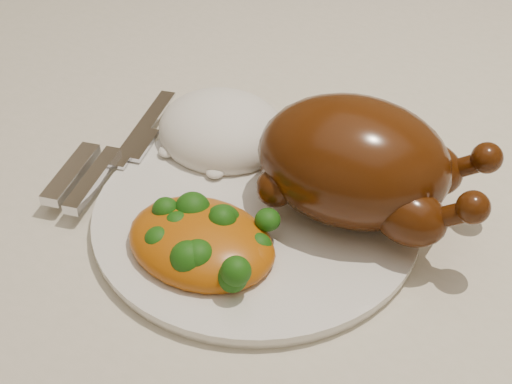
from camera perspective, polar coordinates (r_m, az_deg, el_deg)
The scene contains 7 objects.
dining_table at distance 0.74m, azimuth 11.90°, elevation -3.24°, with size 1.60×0.90×0.76m.
tablecloth at distance 0.69m, azimuth 12.70°, elevation 1.20°, with size 1.73×1.03×0.18m.
dinner_plate at distance 0.58m, azimuth -0.00°, elevation -1.94°, with size 0.26×0.26×0.01m, color white.
roast_chicken at distance 0.56m, azimuth 8.20°, elevation 2.36°, with size 0.20×0.15×0.10m.
rice_mound at distance 0.65m, azimuth -2.72°, elevation 4.89°, with size 0.12×0.11×0.06m.
mac_and_cheese at distance 0.54m, azimuth -4.00°, elevation -4.02°, with size 0.13×0.10×0.05m.
cutlery at distance 0.63m, azimuth -11.97°, elevation 2.46°, with size 0.07×0.19×0.01m.
Camera 1 is at (0.19, -0.52, 1.16)m, focal length 50.00 mm.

